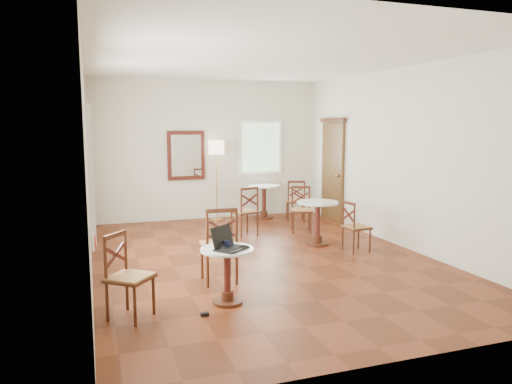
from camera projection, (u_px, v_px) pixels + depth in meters
ground at (262, 258)px, 7.54m from camera, size 7.00×7.00×0.00m
room_shell at (253, 135)px, 7.52m from camera, size 5.02×7.02×3.01m
cafe_table_near at (227, 269)px, 5.60m from camera, size 0.62×0.62×0.65m
cafe_table_mid at (317, 218)px, 8.34m from camera, size 0.71×0.71×0.75m
cafe_table_back at (264, 198)px, 10.70m from camera, size 0.69×0.69×0.73m
chair_near_a at (219, 245)px, 6.35m from camera, size 0.48×0.48×1.01m
chair_near_b at (128, 276)px, 5.18m from camera, size 0.59×0.59×0.92m
chair_mid_a at (245, 211)px, 9.01m from camera, size 0.52×0.52×0.93m
chair_mid_b at (355, 227)px, 7.89m from camera, size 0.41×0.41×0.83m
chair_back_a at (296, 201)px, 10.38m from camera, size 0.52×0.52×0.89m
chair_back_b at (301, 210)px, 9.36m from camera, size 0.52×0.52×0.88m
floor_lamp at (216, 153)px, 10.32m from camera, size 0.34×0.34×1.73m
laptop at (228, 243)px, 5.54m from camera, size 0.47×0.46×0.26m
mouse at (244, 246)px, 5.58m from camera, size 0.11×0.07×0.04m
navy_mug at (227, 245)px, 5.56m from camera, size 0.11×0.08×0.09m
water_glass at (223, 249)px, 5.40m from camera, size 0.05×0.05×0.09m
power_adapter at (205, 314)px, 5.28m from camera, size 0.09×0.05×0.04m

